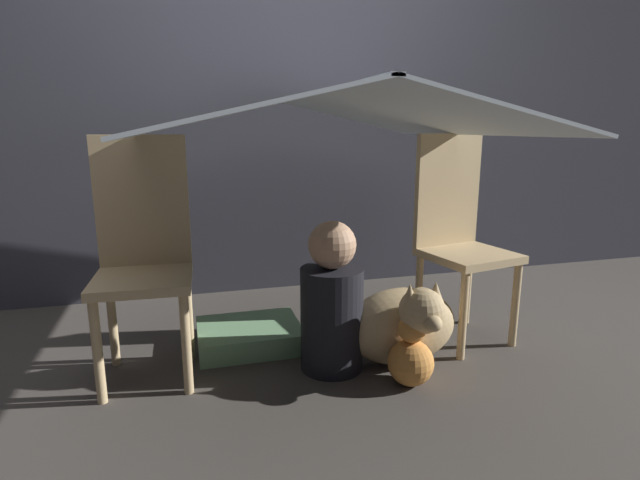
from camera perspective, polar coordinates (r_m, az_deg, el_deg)
The scene contains 9 objects.
ground_plane at distance 2.20m, azimuth 0.67°, elevation -14.22°, with size 8.80×8.80×0.00m, color #47423D.
wall_back at distance 3.08m, azimuth -5.46°, elevation 17.41°, with size 7.00×0.05×2.50m.
chair_left at distance 2.11m, azimuth -19.54°, elevation -1.23°, with size 0.38×0.38×0.97m.
chair_right at distance 2.45m, azimuth 15.53°, elevation 0.88°, with size 0.43×0.43×0.97m.
sheet_canopy at distance 2.05m, azimuth -0.00°, elevation 14.27°, with size 1.43×1.50×0.17m.
person_front at distance 2.08m, azimuth 1.36°, elevation -7.36°, with size 0.26×0.26×0.63m.
dog at distance 2.16m, azimuth 9.54°, elevation -9.41°, with size 0.49×0.44×0.42m.
floor_cushion at distance 2.39m, azimuth -8.08°, elevation -10.75°, with size 0.47×0.37×0.10m.
plush_toy at distance 2.04m, azimuth 10.35°, elevation -12.98°, with size 0.18×0.18×0.29m.
Camera 1 is at (-0.55, -1.88, 1.00)m, focal length 28.00 mm.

